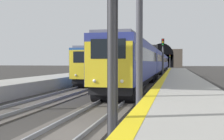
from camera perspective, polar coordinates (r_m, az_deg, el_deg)
ground_plane at (r=9.00m, az=-10.65°, el=-13.92°), size 320.00×320.00×0.00m
platform_right at (r=8.18m, az=17.27°, el=-12.05°), size 112.00×3.66×0.97m
platform_right_edge_strip at (r=8.12m, az=5.99°, el=-8.56°), size 112.00×0.50×0.01m
track_main_line at (r=8.99m, az=-10.65°, el=-13.66°), size 160.00×2.64×0.21m
train_main_approaching at (r=52.96m, az=9.34°, el=1.70°), size 77.65×2.83×5.13m
train_adjacent_platform at (r=42.15m, az=2.55°, el=1.42°), size 38.83×3.23×3.87m
railway_signal_near at (r=6.94m, az=-0.12°, el=8.41°), size 0.39×0.38×5.34m
railway_signal_mid at (r=37.79m, az=10.75°, el=3.17°), size 0.39×0.38×5.65m
railway_signal_far at (r=97.49m, az=12.21°, el=2.06°), size 0.39×0.38×5.05m
tunnel_portal at (r=122.84m, az=10.52°, el=2.48°), size 2.32×18.09×10.77m
catenary_mast_near at (r=74.59m, az=2.28°, el=3.08°), size 0.22×2.03×8.18m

